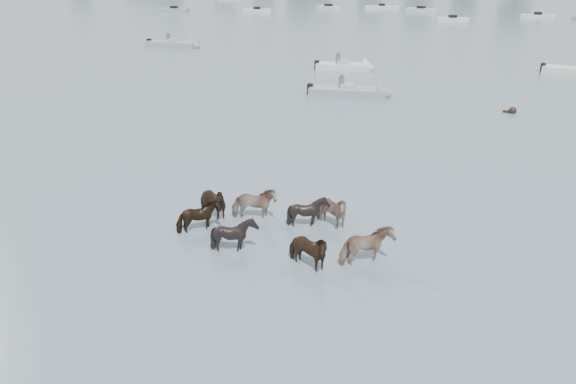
% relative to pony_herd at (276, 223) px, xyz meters
% --- Properties ---
extents(ground, '(400.00, 400.00, 0.00)m').
position_rel_pony_herd_xyz_m(ground, '(-2.23, -0.30, -0.46)').
color(ground, slate).
rests_on(ground, ground).
extents(pony_herd, '(7.16, 3.95, 1.28)m').
position_rel_pony_herd_xyz_m(pony_herd, '(0.00, 0.00, 0.00)').
color(pony_herd, black).
rests_on(pony_herd, ground).
extents(swimming_pony, '(0.72, 0.44, 0.44)m').
position_rel_pony_herd_xyz_m(swimming_pony, '(5.64, 18.73, -0.36)').
color(swimming_pony, black).
rests_on(swimming_pony, ground).
extents(motorboat_a, '(4.70, 2.63, 1.92)m').
position_rel_pony_herd_xyz_m(motorboat_a, '(-6.29, 27.34, -0.23)').
color(motorboat_a, silver).
rests_on(motorboat_a, ground).
extents(motorboat_b, '(5.38, 2.67, 1.92)m').
position_rel_pony_herd_xyz_m(motorboat_b, '(-3.24, 19.28, -0.24)').
color(motorboat_b, gray).
rests_on(motorboat_b, ground).
extents(motorboat_f, '(5.69, 2.08, 1.92)m').
position_rel_pony_herd_xyz_m(motorboat_f, '(-24.80, 31.92, -0.24)').
color(motorboat_f, gray).
rests_on(motorboat_f, ground).
extents(distant_flotilla, '(104.57, 27.42, 0.93)m').
position_rel_pony_herd_xyz_m(distant_flotilla, '(-1.40, 75.87, -0.21)').
color(distant_flotilla, silver).
rests_on(distant_flotilla, ground).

